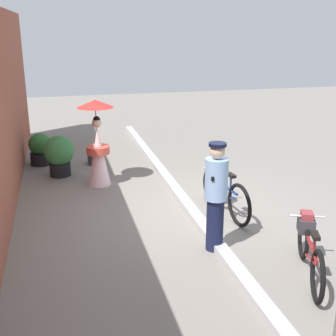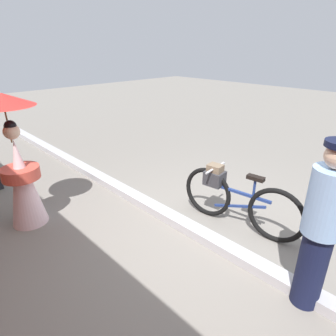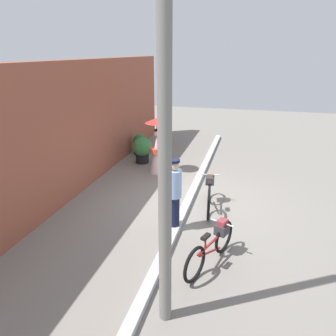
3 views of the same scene
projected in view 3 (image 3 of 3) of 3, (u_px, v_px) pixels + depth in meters
ground_plane at (188, 203)px, 8.41m from camera, size 30.00×30.00×0.00m
building_wall at (71, 129)px, 8.59m from camera, size 14.00×0.40×3.59m
sidewalk_curb at (188, 201)px, 8.39m from camera, size 14.00×0.20×0.12m
bicycle_near_officer at (213, 244)px, 5.91m from camera, size 1.65×0.74×0.76m
bicycle_far_side at (209, 192)px, 8.00m from camera, size 1.75×0.48×0.83m
person_officer at (174, 194)px, 6.86m from camera, size 0.34×0.34×1.67m
person_with_parasol at (157, 147)px, 10.22m from camera, size 0.76×0.76×1.82m
potted_plant_by_door at (140, 144)px, 12.35m from camera, size 0.55×0.54×0.78m
potted_plant_small at (143, 149)px, 11.30m from camera, size 0.70×0.68×0.93m
backpack_on_pavement at (168, 155)px, 11.87m from camera, size 0.28×0.18×0.24m
utility_pole at (165, 169)px, 3.98m from camera, size 0.18×0.18×4.80m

